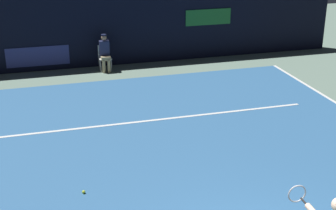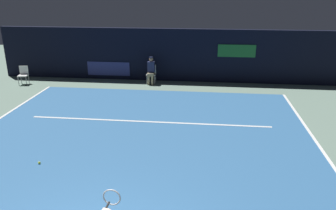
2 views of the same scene
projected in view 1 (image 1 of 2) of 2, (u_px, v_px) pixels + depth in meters
The scene contains 6 objects.
ground_plane at pixel (181, 152), 11.82m from camera, with size 33.65×33.65×0.00m, color slate.
court_surface at pixel (181, 152), 11.81m from camera, with size 10.97×11.56×0.01m, color #336699.
line_service at pixel (159, 120), 13.62m from camera, with size 8.56×0.10×0.01m, color white.
back_wall at pixel (119, 29), 18.20m from camera, with size 17.07×0.33×2.60m.
line_judge_on_chair at pixel (105, 52), 17.58m from camera, with size 0.44×0.53×1.32m.
tennis_ball at pixel (84, 192), 10.07m from camera, with size 0.07×0.07×0.07m, color #CCE033.
Camera 1 is at (-3.18, -5.32, 5.38)m, focal length 52.98 mm.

